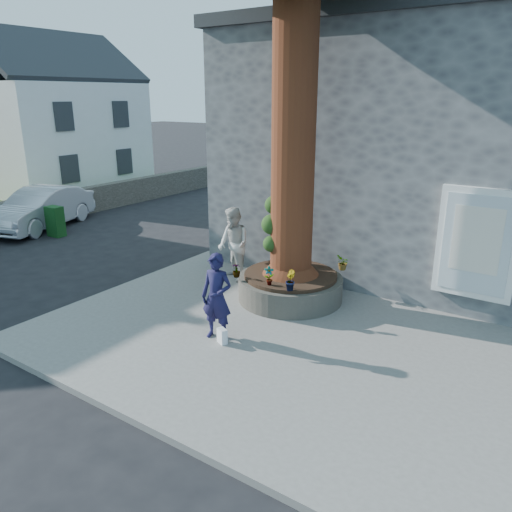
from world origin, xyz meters
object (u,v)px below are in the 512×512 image
Objects in this scene: man at (217,297)px; car_silver at (41,208)px; planter at (290,286)px; a_board_sign at (55,221)px; woman at (234,244)px.

car_silver is (-10.43, 3.26, -0.24)m from man.
a_board_sign reaches higher than planter.
car_silver is (-8.83, 0.60, -0.31)m from woman.
planter is 0.54× the size of car_silver.
planter is at bearing 16.52° from woman.
a_board_sign is at bearing -155.97° from woman.
car_silver reaches higher than a_board_sign.
a_board_sign is at bearing 176.94° from planter.
man reaches higher than car_silver.
planter is 10.64m from car_silver.
man reaches higher than planter.
planter is 2.44m from man.
car_silver is 1.41m from a_board_sign.
woman is 1.79× the size of a_board_sign.
man is 3.10m from woman.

